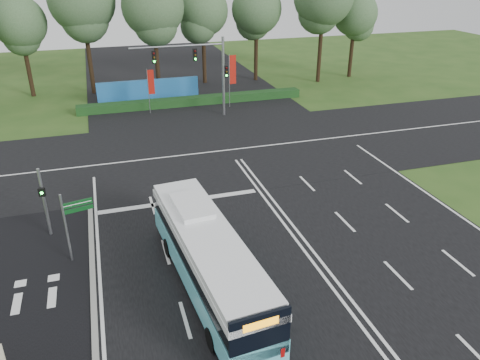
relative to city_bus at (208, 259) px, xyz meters
The scene contains 14 objects.
ground 6.34m from the city_bus, 32.46° to the left, with size 120.00×120.00×0.00m, color #2A4D19.
road_main 6.33m from the city_bus, 32.46° to the left, with size 20.00×120.00×0.04m, color black.
road_cross 16.22m from the city_bus, 71.29° to the left, with size 120.00×14.00×0.05m, color black.
bike_path 7.49m from the city_bus, behind, with size 5.00×18.00×0.06m, color black.
kerb_strip 5.15m from the city_bus, behind, with size 0.25×18.00×0.12m, color gray.
city_bus is the anchor object (origin of this frame).
pedestrian_signal 9.62m from the city_bus, 136.26° to the left, with size 0.34×0.43×3.83m.
street_sign 6.85m from the city_bus, 144.22° to the left, with size 1.38×0.38×3.61m.
banner_flag_left 26.25m from the city_bus, 87.89° to the left, with size 0.61×0.09×4.13m.
banner_flag_mid 27.52m from the city_bus, 71.73° to the left, with size 0.73×0.20×5.04m.
traffic_light_gantry 24.59m from the city_bus, 77.24° to the left, with size 8.41×0.28×7.00m.
hedge 28.30m from the city_bus, 79.44° to the left, with size 22.00×1.20×0.80m, color #133513.
blue_hoarding 30.32m from the city_bus, 87.77° to the left, with size 10.00×0.30×2.20m, color #1E62A6.
eucalyptus_row 35.17m from the city_bus, 81.79° to the left, with size 46.51×9.45×12.60m.
Camera 1 is at (-8.75, -19.52, 13.29)m, focal length 35.00 mm.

